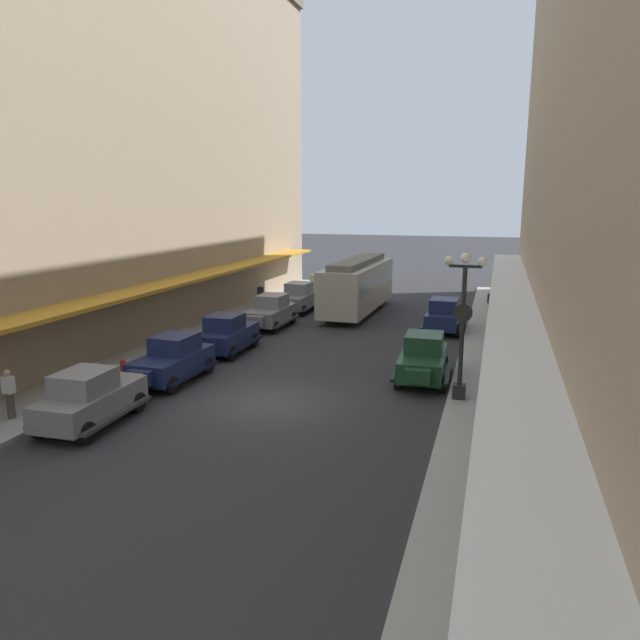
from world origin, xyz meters
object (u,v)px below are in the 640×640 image
(parked_car_1, at_px, (173,358))
(streetcar, at_px, (358,284))
(parked_car_3, at_px, (322,286))
(pedestrian_0, at_px, (260,296))
(parked_car_5, at_px, (423,357))
(parked_car_6, at_px, (227,333))
(parked_car_4, at_px, (271,311))
(parked_car_7, at_px, (444,314))
(pedestrian_1, at_px, (502,378))
(lamp_post_with_clock, at_px, (463,320))
(pedestrian_2, at_px, (9,393))
(pedestrian_3, at_px, (490,303))
(fire_hydrant, at_px, (123,369))
(parked_car_2, at_px, (298,297))
(parked_car_0, at_px, (90,397))

(parked_car_1, height_order, streetcar, streetcar)
(parked_car_3, distance_m, pedestrian_0, 6.03)
(parked_car_5, bearing_deg, parked_car_6, 170.04)
(parked_car_4, distance_m, parked_car_7, 9.60)
(parked_car_4, height_order, pedestrian_1, parked_car_4)
(streetcar, bearing_deg, parked_car_5, -65.91)
(pedestrian_0, bearing_deg, lamp_post_with_clock, -46.04)
(parked_car_1, height_order, parked_car_5, same)
(parked_car_7, height_order, pedestrian_1, parked_car_7)
(parked_car_6, bearing_deg, pedestrian_1, -17.31)
(parked_car_6, distance_m, streetcar, 11.79)
(lamp_post_with_clock, distance_m, pedestrian_2, 15.16)
(parked_car_1, bearing_deg, parked_car_3, 89.89)
(parked_car_4, relative_size, pedestrian_3, 2.61)
(pedestrian_2, bearing_deg, streetcar, 73.33)
(pedestrian_2, bearing_deg, lamp_post_with_clock, 24.49)
(parked_car_3, bearing_deg, streetcar, -50.17)
(parked_car_1, bearing_deg, lamp_post_with_clock, 4.31)
(parked_car_4, xyz_separation_m, fire_hydrant, (-1.75, -11.17, -0.38))
(parked_car_3, xyz_separation_m, parked_car_7, (9.38, -8.01, 0.00))
(parked_car_1, distance_m, parked_car_2, 15.40)
(lamp_post_with_clock, height_order, pedestrian_2, lamp_post_with_clock)
(parked_car_2, relative_size, streetcar, 0.44)
(parked_car_4, height_order, pedestrian_0, parked_car_4)
(pedestrian_3, bearing_deg, parked_car_7, -119.99)
(streetcar, bearing_deg, lamp_post_with_clock, -64.13)
(parked_car_2, bearing_deg, lamp_post_with_clock, -52.66)
(parked_car_4, xyz_separation_m, pedestrian_0, (-2.47, 4.38, 0.05))
(parked_car_5, distance_m, streetcar, 14.08)
(fire_hydrant, distance_m, pedestrian_1, 14.29)
(streetcar, distance_m, pedestrian_2, 22.24)
(parked_car_4, bearing_deg, streetcar, 55.98)
(parked_car_0, bearing_deg, pedestrian_3, 60.68)
(parked_car_5, xyz_separation_m, parked_car_6, (-9.37, 1.65, 0.00))
(lamp_post_with_clock, height_order, pedestrian_0, lamp_post_with_clock)
(parked_car_7, height_order, pedestrian_0, parked_car_7)
(parked_car_1, xyz_separation_m, pedestrian_0, (-2.47, 14.80, 0.05))
(parked_car_6, relative_size, pedestrian_3, 2.62)
(parked_car_1, relative_size, parked_car_4, 1.00)
(parked_car_2, xyz_separation_m, pedestrian_1, (12.55, -14.54, 0.07))
(parked_car_4, bearing_deg, parked_car_0, -90.37)
(parked_car_7, relative_size, streetcar, 0.44)
(parked_car_6, xyz_separation_m, pedestrian_1, (12.38, -3.86, 0.07))
(parked_car_4, xyz_separation_m, pedestrian_1, (12.43, -9.56, 0.07))
(parked_car_0, height_order, pedestrian_3, parked_car_0)
(parked_car_1, relative_size, fire_hydrant, 5.23)
(parked_car_6, bearing_deg, fire_hydrant, -108.34)
(parked_car_3, distance_m, lamp_post_with_clock, 22.41)
(parked_car_5, bearing_deg, pedestrian_3, 80.04)
(parked_car_7, bearing_deg, streetcar, 147.67)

